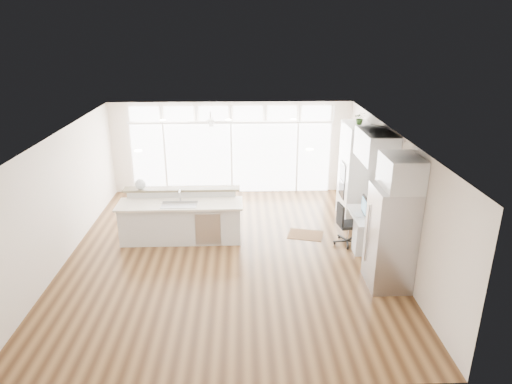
{
  "coord_description": "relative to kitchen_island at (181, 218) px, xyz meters",
  "views": [
    {
      "loc": [
        0.32,
        -9.04,
        4.83
      ],
      "look_at": [
        0.62,
        0.6,
        1.22
      ],
      "focal_mm": 32.0,
      "sensor_mm": 36.0,
      "label": 1
    }
  ],
  "objects": [
    {
      "name": "wall_front",
      "position": [
        1.12,
        -4.7,
        0.78
      ],
      "size": [
        7.0,
        0.04,
        2.7
      ],
      "primitive_type": "cube",
      "color": "silver",
      "rests_on": "floor"
    },
    {
      "name": "keyboard",
      "position": [
        4.0,
        -0.4,
        0.2
      ],
      "size": [
        0.15,
        0.31,
        0.01
      ],
      "primitive_type": "cube",
      "rotation": [
        0.0,
        0.0,
        0.15
      ],
      "color": "silver",
      "rests_on": "desk_nook"
    },
    {
      "name": "oven_cabinet",
      "position": [
        4.29,
        1.1,
        0.68
      ],
      "size": [
        0.64,
        1.2,
        2.5
      ],
      "primitive_type": "cube",
      "color": "silver",
      "rests_on": "floor"
    },
    {
      "name": "desk_window",
      "position": [
        4.58,
        -0.4,
        0.98
      ],
      "size": [
        0.04,
        0.85,
        0.85
      ],
      "primitive_type": "cube",
      "color": "white",
      "rests_on": "wall_right"
    },
    {
      "name": "recessed_lights",
      "position": [
        1.12,
        -0.5,
        2.11
      ],
      "size": [
        3.4,
        3.0,
        0.02
      ],
      "primitive_type": "cube",
      "color": "white",
      "rests_on": "ceiling"
    },
    {
      "name": "wall_right",
      "position": [
        4.62,
        -0.7,
        0.78
      ],
      "size": [
        0.04,
        8.0,
        2.7
      ],
      "primitive_type": "cube",
      "color": "silver",
      "rests_on": "floor"
    },
    {
      "name": "ceiling_fan",
      "position": [
        0.62,
        2.1,
        1.91
      ],
      "size": [
        1.16,
        1.16,
        0.32
      ],
      "primitive_type": "cube",
      "color": "white",
      "rests_on": "ceiling"
    },
    {
      "name": "upper_cabinets",
      "position": [
        4.29,
        -0.4,
        1.78
      ],
      "size": [
        0.64,
        1.3,
        0.64
      ],
      "primitive_type": "cube",
      "color": "silver",
      "rests_on": "wall_right"
    },
    {
      "name": "kitchen_island",
      "position": [
        0.0,
        0.0,
        0.0
      ],
      "size": [
        2.87,
        1.1,
        1.14
      ],
      "primitive_type": "cube",
      "rotation": [
        0.0,
        0.0,
        0.01
      ],
      "color": "silver",
      "rests_on": "floor"
    },
    {
      "name": "monitor",
      "position": [
        4.17,
        -0.4,
        0.41
      ],
      "size": [
        0.11,
        0.52,
        0.43
      ],
      "primitive_type": "cube",
      "rotation": [
        0.0,
        0.0,
        -0.05
      ],
      "color": "black",
      "rests_on": "desk_nook"
    },
    {
      "name": "potted_plant",
      "position": [
        4.29,
        1.1,
        2.05
      ],
      "size": [
        0.3,
        0.33,
        0.23
      ],
      "primitive_type": "imported",
      "rotation": [
        0.0,
        0.0,
        -0.11
      ],
      "color": "#355825",
      "rests_on": "oven_cabinet"
    },
    {
      "name": "ceiling",
      "position": [
        1.12,
        -0.7,
        2.13
      ],
      "size": [
        7.0,
        8.0,
        0.02
      ],
      "primitive_type": "cube",
      "color": "white",
      "rests_on": "wall_back"
    },
    {
      "name": "refrigerator",
      "position": [
        4.23,
        -2.05,
        0.43
      ],
      "size": [
        0.76,
        0.9,
        2.0
      ],
      "primitive_type": "cube",
      "color": "#A9A9AD",
      "rests_on": "floor"
    },
    {
      "name": "rug",
      "position": [
        2.95,
        0.17,
        -0.56
      ],
      "size": [
        0.95,
        0.79,
        0.01
      ],
      "primitive_type": "cube",
      "rotation": [
        0.0,
        0.0,
        -0.26
      ],
      "color": "#382112",
      "rests_on": "floor"
    },
    {
      "name": "transom_row",
      "position": [
        1.12,
        3.24,
        1.81
      ],
      "size": [
        5.9,
        0.06,
        0.4
      ],
      "primitive_type": "cube",
      "color": "white",
      "rests_on": "wall_back"
    },
    {
      "name": "framed_photos",
      "position": [
        4.58,
        0.22,
        0.83
      ],
      "size": [
        0.06,
        0.22,
        0.8
      ],
      "primitive_type": "cube",
      "color": "black",
      "rests_on": "wall_right"
    },
    {
      "name": "fishbowl",
      "position": [
        -0.95,
        0.39,
        0.7
      ],
      "size": [
        0.28,
        0.28,
        0.25
      ],
      "primitive_type": "sphere",
      "rotation": [
        0.0,
        0.0,
        -0.13
      ],
      "color": "silver",
      "rests_on": "kitchen_island"
    },
    {
      "name": "office_chair",
      "position": [
        3.85,
        -0.31,
        -0.08
      ],
      "size": [
        0.57,
        0.54,
        0.98
      ],
      "primitive_type": "cube",
      "rotation": [
        0.0,
        0.0,
        0.14
      ],
      "color": "black",
      "rests_on": "floor"
    },
    {
      "name": "glass_wall",
      "position": [
        1.12,
        3.24,
        0.48
      ],
      "size": [
        5.8,
        0.06,
        2.08
      ],
      "primitive_type": "cube",
      "color": "white",
      "rests_on": "wall_back"
    },
    {
      "name": "fridge_cabinet",
      "position": [
        4.29,
        -2.05,
        1.73
      ],
      "size": [
        0.64,
        0.9,
        0.6
      ],
      "primitive_type": "cube",
      "color": "silver",
      "rests_on": "wall_right"
    },
    {
      "name": "wall_back",
      "position": [
        1.12,
        3.3,
        0.78
      ],
      "size": [
        7.0,
        0.04,
        2.7
      ],
      "primitive_type": "cube",
      "color": "silver",
      "rests_on": "floor"
    },
    {
      "name": "wall_left",
      "position": [
        -2.38,
        -0.7,
        0.78
      ],
      "size": [
        0.04,
        8.0,
        2.7
      ],
      "primitive_type": "cube",
      "color": "silver",
      "rests_on": "floor"
    },
    {
      "name": "floor",
      "position": [
        1.12,
        -0.7,
        -0.58
      ],
      "size": [
        7.0,
        8.0,
        0.02
      ],
      "primitive_type": "cube",
      "color": "#422914",
      "rests_on": "ground"
    },
    {
      "name": "desk_nook",
      "position": [
        4.25,
        -0.4,
        -0.19
      ],
      "size": [
        0.72,
        1.3,
        0.76
      ],
      "primitive_type": "cube",
      "color": "silver",
      "rests_on": "floor"
    }
  ]
}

